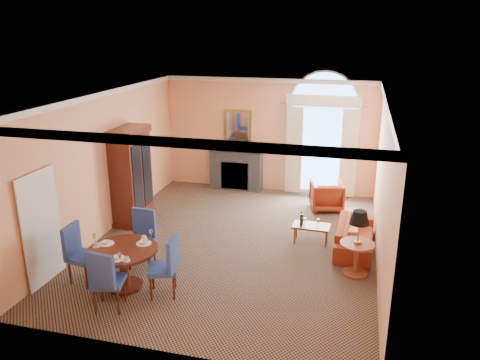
% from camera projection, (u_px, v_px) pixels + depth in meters
% --- Properties ---
extents(ground, '(7.50, 7.50, 0.00)m').
position_uv_depth(ground, '(234.00, 243.00, 10.27)').
color(ground, '#131C3C').
rests_on(ground, ground).
extents(room_envelope, '(6.04, 7.52, 3.45)m').
position_uv_depth(room_envelope, '(241.00, 124.00, 10.11)').
color(room_envelope, '#FFAE79').
rests_on(room_envelope, ground).
extents(armoire, '(0.66, 1.18, 2.31)m').
position_uv_depth(armoire, '(131.00, 177.00, 11.14)').
color(armoire, '#40180E').
rests_on(armoire, ground).
extents(dining_table, '(1.24, 1.24, 0.98)m').
position_uv_depth(dining_table, '(123.00, 259.00, 8.34)').
color(dining_table, '#40180E').
rests_on(dining_table, ground).
extents(dining_chair_north, '(0.57, 0.57, 1.12)m').
position_uv_depth(dining_chair_north, '(143.00, 234.00, 9.21)').
color(dining_chair_north, '#244190').
rests_on(dining_chair_north, ground).
extents(dining_chair_south, '(0.59, 0.59, 1.12)m').
position_uv_depth(dining_chair_south, '(105.00, 277.00, 7.60)').
color(dining_chair_south, '#244190').
rests_on(dining_chair_south, ground).
extents(dining_chair_east, '(0.63, 0.63, 1.12)m').
position_uv_depth(dining_chair_east, '(168.00, 263.00, 8.08)').
color(dining_chair_east, '#244190').
rests_on(dining_chair_east, ground).
extents(dining_chair_west, '(0.58, 0.58, 1.12)m').
position_uv_depth(dining_chair_west, '(78.00, 250.00, 8.54)').
color(dining_chair_west, '#244190').
rests_on(dining_chair_west, ground).
extents(sofa, '(0.82, 1.92, 0.55)m').
position_uv_depth(sofa, '(355.00, 235.00, 9.99)').
color(sofa, maroon).
rests_on(sofa, ground).
extents(armchair, '(0.97, 0.99, 0.75)m').
position_uv_depth(armchair, '(326.00, 196.00, 12.08)').
color(armchair, maroon).
rests_on(armchair, ground).
extents(coffee_table, '(0.82, 0.48, 0.74)m').
position_uv_depth(coffee_table, '(310.00, 226.00, 10.18)').
color(coffee_table, brown).
rests_on(coffee_table, ground).
extents(side_table, '(0.65, 0.65, 1.27)m').
position_uv_depth(side_table, '(358.00, 236.00, 8.73)').
color(side_table, brown).
rests_on(side_table, ground).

